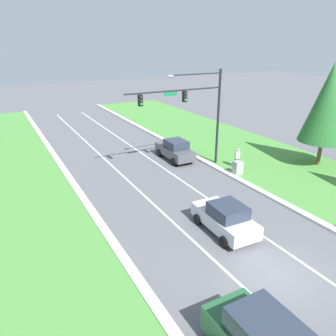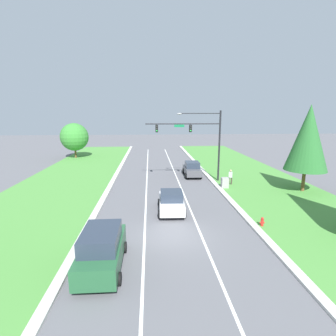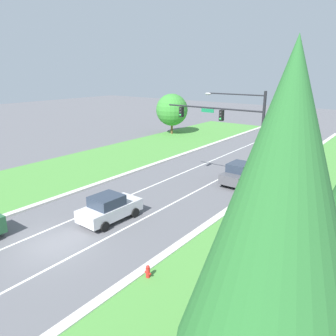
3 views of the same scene
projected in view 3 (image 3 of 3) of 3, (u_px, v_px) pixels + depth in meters
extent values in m
plane|color=#5B5B60|center=(52.00, 245.00, 18.06)|extent=(160.00, 160.00, 0.00)
cube|color=beige|center=(126.00, 282.00, 14.77)|extent=(0.50, 90.00, 0.15)
cube|color=beige|center=(1.00, 217.00, 21.31)|extent=(0.50, 90.00, 0.15)
cube|color=white|center=(34.00, 236.00, 19.10)|extent=(0.14, 81.00, 0.01)
cube|color=white|center=(73.00, 256.00, 17.02)|extent=(0.14, 81.00, 0.01)
cylinder|color=black|center=(261.00, 148.00, 23.37)|extent=(0.20, 0.20, 7.91)
cylinder|color=black|center=(212.00, 108.00, 25.01)|extent=(8.18, 0.12, 0.12)
cube|color=#147042|center=(208.00, 111.00, 25.31)|extent=(1.10, 0.04, 0.28)
cylinder|color=black|center=(235.00, 94.00, 23.63)|extent=(4.50, 0.09, 0.09)
ellipsoid|color=gray|center=(208.00, 94.00, 24.95)|extent=(0.56, 0.28, 0.20)
cube|color=black|center=(222.00, 115.00, 24.68)|extent=(0.28, 0.32, 0.80)
sphere|color=#2D2D2D|center=(221.00, 113.00, 24.49)|extent=(0.16, 0.16, 0.16)
sphere|color=#2D2D2D|center=(220.00, 116.00, 24.55)|extent=(0.16, 0.16, 0.16)
sphere|color=#23D647|center=(220.00, 119.00, 24.62)|extent=(0.16, 0.16, 0.16)
cube|color=black|center=(182.00, 112.00, 26.81)|extent=(0.28, 0.32, 0.80)
sphere|color=#2D2D2D|center=(180.00, 109.00, 26.62)|extent=(0.16, 0.16, 0.16)
sphere|color=#2D2D2D|center=(180.00, 112.00, 26.68)|extent=(0.16, 0.16, 0.16)
sphere|color=#23D647|center=(180.00, 115.00, 26.75)|extent=(0.16, 0.16, 0.16)
cube|color=silver|center=(110.00, 210.00, 20.91)|extent=(1.98, 4.19, 0.76)
cube|color=#283342|center=(107.00, 201.00, 20.52)|extent=(1.72, 1.91, 0.66)
cylinder|color=black|center=(135.00, 213.00, 21.43)|extent=(0.26, 0.64, 0.63)
cylinder|color=black|center=(116.00, 206.00, 22.52)|extent=(0.26, 0.64, 0.63)
cylinder|color=black|center=(104.00, 227.00, 19.51)|extent=(0.26, 0.64, 0.63)
cylinder|color=black|center=(85.00, 218.00, 20.61)|extent=(0.26, 0.64, 0.63)
cube|color=#4C4C51|center=(240.00, 175.00, 27.81)|extent=(1.84, 4.47, 0.79)
cube|color=#283342|center=(240.00, 167.00, 27.39)|extent=(1.63, 2.02, 0.70)
cylinder|color=black|center=(256.00, 177.00, 28.44)|extent=(0.25, 0.69, 0.69)
cylinder|color=black|center=(238.00, 173.00, 29.47)|extent=(0.25, 0.69, 0.69)
cylinder|color=black|center=(242.00, 186.00, 26.37)|extent=(0.25, 0.69, 0.69)
cylinder|color=black|center=(223.00, 181.00, 27.39)|extent=(0.25, 0.69, 0.69)
cube|color=#9E9E99|center=(239.00, 204.00, 22.12)|extent=(0.70, 0.60, 1.13)
cylinder|color=#42382D|center=(258.00, 203.00, 22.65)|extent=(0.14, 0.14, 0.84)
cylinder|color=#42382D|center=(261.00, 205.00, 22.45)|extent=(0.14, 0.14, 0.84)
cube|color=#B7B7BC|center=(260.00, 194.00, 22.34)|extent=(0.43, 0.33, 0.60)
sphere|color=tan|center=(261.00, 188.00, 22.22)|extent=(0.22, 0.22, 0.22)
cylinder|color=red|center=(148.00, 273.00, 15.09)|extent=(0.20, 0.20, 0.55)
sphere|color=red|center=(148.00, 267.00, 15.00)|extent=(0.18, 0.18, 0.18)
cylinder|color=red|center=(146.00, 272.00, 15.15)|extent=(0.10, 0.09, 0.09)
cylinder|color=red|center=(150.00, 274.00, 15.01)|extent=(0.10, 0.09, 0.09)
cone|color=#28662D|center=(281.00, 211.00, 7.53)|extent=(4.78, 4.78, 7.66)
cylinder|color=brown|center=(172.00, 128.00, 49.05)|extent=(0.32, 0.32, 1.90)
sphere|color=#388433|center=(172.00, 110.00, 48.28)|extent=(4.68, 4.68, 4.68)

